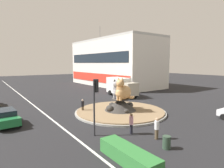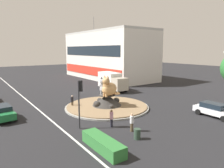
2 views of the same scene
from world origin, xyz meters
name	(u,v)px [view 1 (image 1 of 2)]	position (x,y,z in m)	size (l,w,h in m)	color
ground_plane	(120,112)	(0.00, 0.00, 0.00)	(160.00, 160.00, 0.00)	black
lane_centreline	(58,124)	(0.00, -7.63, 0.00)	(112.00, 0.20, 0.01)	silver
roundabout_island	(120,109)	(-0.01, 0.00, 0.47)	(10.75, 10.75, 1.69)	gray
cat_statue_grey	(118,91)	(-0.52, 0.04, 2.54)	(2.02, 2.65, 2.32)	gray
cat_statue_calico	(123,91)	(0.62, -0.12, 2.65)	(1.97, 2.78, 2.62)	tan
traffic_light_mast	(95,96)	(4.57, -6.03, 3.23)	(0.34, 0.46, 4.61)	#2D2D33
shophouse_block	(114,63)	(-23.91, 15.98, 6.00)	(27.52, 11.92, 16.49)	silver
clipped_hedge_strip	(128,155)	(9.39, -6.58, 0.45)	(4.45, 1.20, 0.90)	#2D7033
pedestrian_pink_shirt	(131,123)	(5.98, -3.43, 0.92)	(0.34, 0.34, 1.73)	black
pedestrian_white_shirt	(157,128)	(7.96, -2.54, 0.89)	(0.37, 0.37, 1.70)	brown
pedestrian_black_shirt	(83,106)	(-2.57, -3.71, 0.83)	(0.37, 0.37, 1.60)	brown
sedan_on_far_lane	(6,117)	(-2.48, -11.76, 0.79)	(4.27, 2.24, 1.50)	#1E6B38
delivery_box_truck	(121,86)	(-9.03, 7.05, 1.74)	(6.87, 2.84, 3.24)	#B7AD99
litter_bin	(167,142)	(9.49, -3.24, 0.45)	(0.56, 0.56, 0.90)	#2D4233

